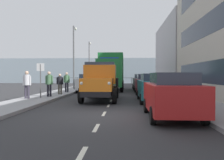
# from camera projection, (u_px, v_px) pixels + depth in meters

# --- Properties ---
(ground_plane) EXTENTS (80.00, 80.00, 0.00)m
(ground_plane) POSITION_uv_depth(u_px,v_px,m) (116.00, 93.00, 21.26)
(ground_plane) COLOR #2D2D30
(sidewalk_left) EXTENTS (2.43, 43.04, 0.15)m
(sidewalk_left) POSITION_uv_depth(u_px,v_px,m) (168.00, 92.00, 20.98)
(sidewalk_left) COLOR gray
(sidewalk_left) RESTS_ON ground_plane
(sidewalk_right) EXTENTS (2.43, 43.04, 0.15)m
(sidewalk_right) POSITION_uv_depth(u_px,v_px,m) (65.00, 92.00, 21.54)
(sidewalk_right) COLOR gray
(sidewalk_right) RESTS_ON ground_plane
(road_centreline_markings) EXTENTS (0.12, 39.88, 0.01)m
(road_centreline_markings) POSITION_uv_depth(u_px,v_px,m) (116.00, 93.00, 21.10)
(road_centreline_markings) COLOR silver
(road_centreline_markings) RESTS_ON ground_plane
(building_far_block) EXTENTS (8.96, 15.50, 8.74)m
(building_far_block) POSITION_uv_depth(u_px,v_px,m) (197.00, 55.00, 30.95)
(building_far_block) COLOR #B7B2B7
(building_far_block) RESTS_ON ground_plane
(sea_horizon) EXTENTS (80.00, 0.80, 5.00)m
(sea_horizon) POSITION_uv_depth(u_px,v_px,m) (121.00, 71.00, 45.68)
(sea_horizon) COLOR #84939E
(sea_horizon) RESTS_ON ground_plane
(seawall_railing) EXTENTS (28.08, 0.08, 1.20)m
(seawall_railing) POSITION_uv_depth(u_px,v_px,m) (120.00, 79.00, 42.12)
(seawall_railing) COLOR #4C5156
(seawall_railing) RESTS_ON ground_plane
(truck_vintage_orange) EXTENTS (2.17, 5.64, 2.43)m
(truck_vintage_orange) POSITION_uv_depth(u_px,v_px,m) (100.00, 82.00, 14.46)
(truck_vintage_orange) COLOR black
(truck_vintage_orange) RESTS_ON ground_plane
(lorry_cargo_green) EXTENTS (2.58, 8.20, 3.87)m
(lorry_cargo_green) POSITION_uv_depth(u_px,v_px,m) (111.00, 71.00, 24.57)
(lorry_cargo_green) COLOR #1E7033
(lorry_cargo_green) RESTS_ON ground_plane
(car_red_kerbside_near) EXTENTS (1.85, 3.98, 1.72)m
(car_red_kerbside_near) POSITION_uv_depth(u_px,v_px,m) (171.00, 95.00, 8.69)
(car_red_kerbside_near) COLOR #B21E1E
(car_red_kerbside_near) RESTS_ON ground_plane
(car_teal_kerbside_1) EXTENTS (1.88, 4.52, 1.72)m
(car_teal_kerbside_1) POSITION_uv_depth(u_px,v_px,m) (154.00, 87.00, 13.99)
(car_teal_kerbside_1) COLOR #1E6670
(car_teal_kerbside_1) RESTS_ON ground_plane
(car_maroon_kerbside_2) EXTENTS (1.81, 4.52, 1.72)m
(car_maroon_kerbside_2) POSITION_uv_depth(u_px,v_px,m) (146.00, 84.00, 19.79)
(car_maroon_kerbside_2) COLOR maroon
(car_maroon_kerbside_2) RESTS_ON ground_plane
(car_grey_kerbside_3) EXTENTS (1.84, 4.51, 1.72)m
(car_grey_kerbside_3) POSITION_uv_depth(u_px,v_px,m) (141.00, 82.00, 25.48)
(car_grey_kerbside_3) COLOR slate
(car_grey_kerbside_3) RESTS_ON ground_plane
(car_white_oppositeside_0) EXTENTS (1.82, 4.02, 1.72)m
(car_white_oppositeside_0) POSITION_uv_depth(u_px,v_px,m) (88.00, 83.00, 21.96)
(car_white_oppositeside_0) COLOR white
(car_white_oppositeside_0) RESTS_ON ground_plane
(car_black_oppositeside_1) EXTENTS (1.91, 3.94, 1.72)m
(car_black_oppositeside_1) POSITION_uv_depth(u_px,v_px,m) (95.00, 81.00, 27.07)
(car_black_oppositeside_1) COLOR black
(car_black_oppositeside_1) RESTS_ON ground_plane
(pedestrian_near_railing) EXTENTS (0.53, 0.34, 1.74)m
(pedestrian_near_railing) POSITION_uv_depth(u_px,v_px,m) (27.00, 82.00, 14.48)
(pedestrian_near_railing) COLOR #383342
(pedestrian_near_railing) RESTS_ON sidewalk_right
(pedestrian_couple_a) EXTENTS (0.53, 0.34, 1.72)m
(pedestrian_couple_a) POSITION_uv_depth(u_px,v_px,m) (49.00, 82.00, 15.85)
(pedestrian_couple_a) COLOR black
(pedestrian_couple_a) RESTS_ON sidewalk_right
(pedestrian_by_lamp) EXTENTS (0.53, 0.34, 1.58)m
(pedestrian_by_lamp) POSITION_uv_depth(u_px,v_px,m) (60.00, 82.00, 17.72)
(pedestrian_by_lamp) COLOR #4C473D
(pedestrian_by_lamp) RESTS_ON sidewalk_right
(pedestrian_strolling) EXTENTS (0.53, 0.34, 1.71)m
(pedestrian_strolling) POSITION_uv_depth(u_px,v_px,m) (67.00, 81.00, 19.96)
(pedestrian_strolling) COLOR black
(pedestrian_strolling) RESTS_ON sidewalk_right
(lamp_post_promenade) EXTENTS (0.32, 1.14, 6.84)m
(lamp_post_promenade) POSITION_uv_depth(u_px,v_px,m) (74.00, 52.00, 25.15)
(lamp_post_promenade) COLOR #59595B
(lamp_post_promenade) RESTS_ON sidewalk_right
(lamp_post_far) EXTENTS (0.32, 1.14, 6.79)m
(lamp_post_far) POSITION_uv_depth(u_px,v_px,m) (89.00, 59.00, 36.64)
(lamp_post_far) COLOR #59595B
(lamp_post_far) RESTS_ON sidewalk_right
(street_sign) EXTENTS (0.50, 0.07, 2.25)m
(street_sign) POSITION_uv_depth(u_px,v_px,m) (41.00, 74.00, 15.07)
(street_sign) COLOR #4C4C4C
(street_sign) RESTS_ON sidewalk_right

